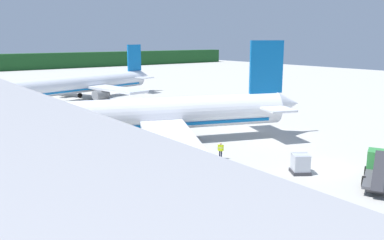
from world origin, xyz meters
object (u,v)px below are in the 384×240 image
(service_truck_fuel, at_px, (7,210))
(cargo_container_mid, at_px, (300,164))
(airliner_mid_apron, at_px, (83,84))
(airliner_foreground, at_px, (139,116))
(crew_loader_left, at_px, (221,149))
(crew_loader_right, at_px, (59,158))
(cargo_container_near, at_px, (52,171))
(service_truck_baggage, at_px, (380,168))
(crew_supervisor, at_px, (28,167))
(crew_marshaller, at_px, (130,196))
(cargo_container_far, at_px, (20,140))

(service_truck_fuel, xyz_separation_m, cargo_container_mid, (24.07, -4.04, -0.49))
(airliner_mid_apron, bearing_deg, airliner_foreground, -102.42)
(crew_loader_left, relative_size, crew_loader_right, 0.99)
(cargo_container_mid, distance_m, crew_loader_right, 22.55)
(crew_loader_right, bearing_deg, cargo_container_near, -118.13)
(service_truck_baggage, bearing_deg, crew_supervisor, 141.46)
(service_truck_fuel, relative_size, crew_loader_right, 3.21)
(crew_marshaller, bearing_deg, airliner_foreground, 58.27)
(cargo_container_mid, height_order, crew_loader_left, cargo_container_mid)
(service_truck_baggage, xyz_separation_m, crew_loader_left, (-6.77, 13.11, -0.14))
(cargo_container_near, xyz_separation_m, crew_marshaller, (2.57, -9.25, 0.16))
(airliner_mid_apron, relative_size, service_truck_fuel, 6.62)
(cargo_container_near, xyz_separation_m, crew_loader_right, (1.73, 3.24, 0.14))
(crew_marshaller, height_order, crew_loader_right, crew_marshaller)
(cargo_container_mid, bearing_deg, crew_supervisor, 145.77)
(airliner_foreground, distance_m, crew_loader_left, 11.02)
(cargo_container_near, relative_size, crew_loader_right, 1.34)
(cargo_container_far, relative_size, crew_loader_right, 1.36)
(airliner_mid_apron, height_order, cargo_container_far, airliner_mid_apron)
(service_truck_fuel, height_order, crew_supervisor, service_truck_fuel)
(service_truck_baggage, relative_size, crew_loader_right, 3.98)
(airliner_foreground, bearing_deg, crew_supervisor, -163.46)
(cargo_container_near, distance_m, crew_supervisor, 2.74)
(cargo_container_mid, relative_size, cargo_container_far, 0.96)
(crew_loader_right, bearing_deg, service_truck_baggage, -43.75)
(airliner_mid_apron, bearing_deg, crew_marshaller, -108.62)
(service_truck_baggage, height_order, crew_loader_left, service_truck_baggage)
(airliner_mid_apron, xyz_separation_m, cargo_container_far, (-19.95, -31.24, -2.18))
(crew_loader_left, bearing_deg, cargo_container_far, 132.58)
(crew_marshaller, bearing_deg, crew_supervisor, 108.82)
(airliner_mid_apron, distance_m, cargo_container_mid, 55.67)
(service_truck_baggage, bearing_deg, crew_loader_right, 136.25)
(crew_supervisor, bearing_deg, service_truck_baggage, -38.54)
(service_truck_fuel, distance_m, crew_supervisor, 10.47)
(airliner_mid_apron, relative_size, crew_loader_left, 21.49)
(airliner_mid_apron, distance_m, cargo_container_far, 37.13)
(service_truck_fuel, xyz_separation_m, crew_supervisor, (3.82, 9.74, -0.44))
(airliner_mid_apron, bearing_deg, service_truck_fuel, -116.57)
(airliner_foreground, relative_size, airliner_mid_apron, 1.08)
(service_truck_baggage, distance_m, crew_supervisor, 30.78)
(service_truck_fuel, xyz_separation_m, cargo_container_near, (5.21, 7.38, -0.49))
(cargo_container_far, bearing_deg, service_truck_baggage, -53.44)
(airliner_mid_apron, height_order, cargo_container_mid, airliner_mid_apron)
(cargo_container_near, xyz_separation_m, cargo_container_mid, (18.86, -11.42, 0.01))
(airliner_foreground, bearing_deg, service_truck_fuel, -141.70)
(cargo_container_near, bearing_deg, airliner_foreground, 27.62)
(cargo_container_near, bearing_deg, airliner_mid_apron, 65.03)
(service_truck_fuel, distance_m, crew_marshaller, 8.01)
(airliner_foreground, relative_size, service_truck_baggage, 5.77)
(service_truck_fuel, bearing_deg, airliner_foreground, 38.30)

